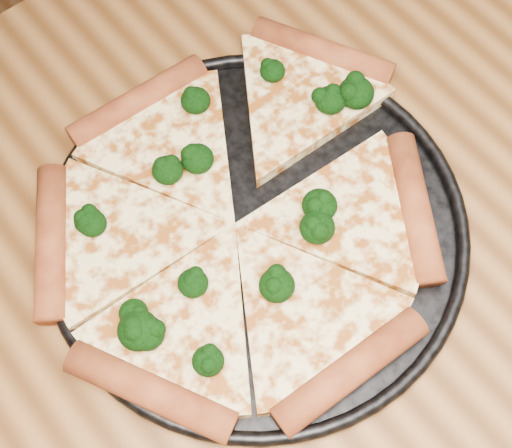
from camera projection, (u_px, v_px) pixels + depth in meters
dining_table at (224, 390)px, 0.71m from camera, size 1.20×0.90×0.75m
pizza_pan at (256, 228)px, 0.67m from camera, size 0.39×0.39×0.02m
pizza at (239, 217)px, 0.66m from camera, size 0.43×0.36×0.03m
broccoli_florets at (230, 210)px, 0.65m from camera, size 0.33×0.24×0.03m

